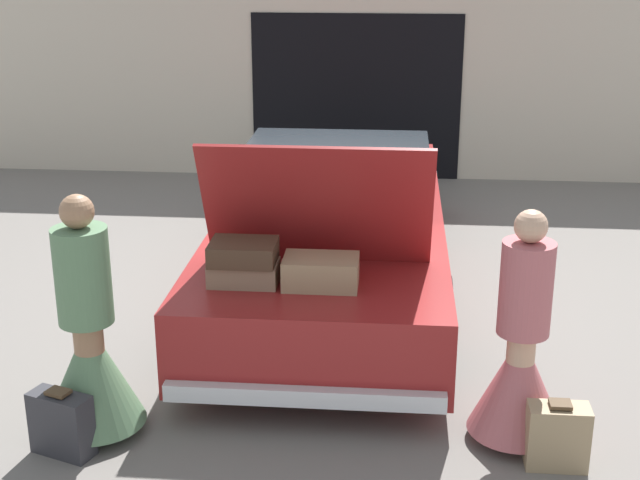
% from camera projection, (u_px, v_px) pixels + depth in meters
% --- Properties ---
extents(ground_plane, '(40.00, 40.00, 0.00)m').
position_uv_depth(ground_plane, '(333.00, 286.00, 8.47)').
color(ground_plane, slate).
extents(garage_wall_back, '(12.00, 0.14, 2.80)m').
position_uv_depth(garage_wall_back, '(357.00, 75.00, 11.92)').
color(garage_wall_back, beige).
rests_on(garage_wall_back, ground_plane).
extents(car, '(2.02, 5.33, 1.80)m').
position_uv_depth(car, '(333.00, 227.00, 8.29)').
color(car, maroon).
rests_on(car, ground_plane).
extents(person_left, '(0.67, 0.67, 1.66)m').
position_uv_depth(person_left, '(90.00, 352.00, 5.81)').
color(person_left, '#997051').
rests_on(person_left, ground_plane).
extents(person_right, '(0.63, 0.63, 1.59)m').
position_uv_depth(person_right, '(520.00, 362.00, 5.73)').
color(person_right, tan).
rests_on(person_right, ground_plane).
extents(suitcase_beside_left_person, '(0.44, 0.30, 0.45)m').
position_uv_depth(suitcase_beside_left_person, '(62.00, 424.00, 5.68)').
color(suitcase_beside_left_person, '#2D2D33').
rests_on(suitcase_beside_left_person, ground_plane).
extents(suitcase_beside_right_person, '(0.38, 0.20, 0.45)m').
position_uv_depth(suitcase_beside_right_person, '(557.00, 436.00, 5.54)').
color(suitcase_beside_right_person, '#9E8460').
rests_on(suitcase_beside_right_person, ground_plane).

